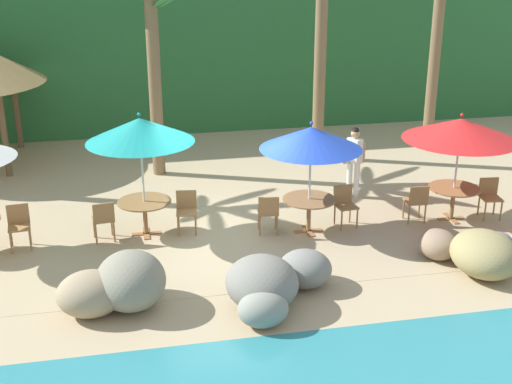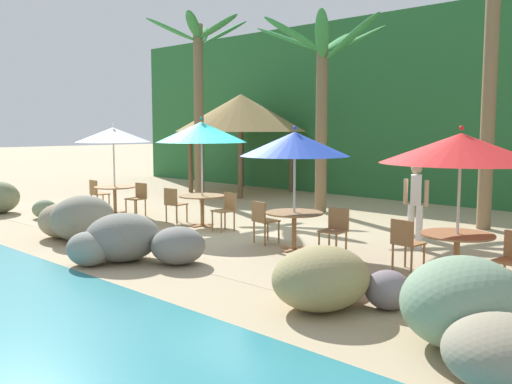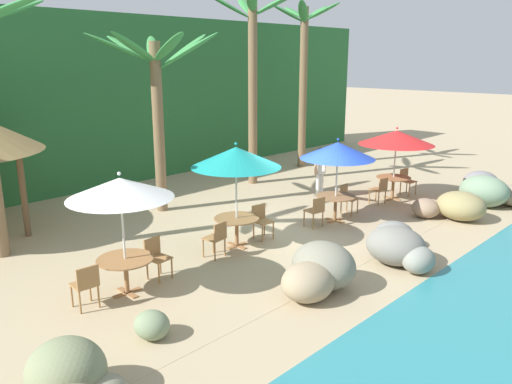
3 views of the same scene
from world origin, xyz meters
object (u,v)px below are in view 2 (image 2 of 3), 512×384
Objects in this scene: chair_white_inland at (97,192)px; chair_teal_seaward at (226,208)px; chair_blue_inland at (263,219)px; palm_tree_nearest at (198,77)px; dining_table_blue at (294,219)px; dining_table_red at (457,242)px; umbrella_white at (113,135)px; palapa_hut at (241,113)px; waiter_in_white at (416,198)px; palm_tree_second at (322,78)px; chair_blue_seaward at (335,228)px; dining_table_white at (115,191)px; chair_teal_inland at (174,202)px; palm_tree_third at (493,36)px; umbrella_blue at (295,144)px; umbrella_red at (461,148)px; chair_red_inland at (406,241)px; dining_table_teal at (202,201)px; chair_white_seaward at (138,197)px; umbrella_teal at (202,132)px.

chair_white_inland and chair_teal_seaward have the same top height.
palm_tree_nearest reaches higher than chair_blue_inland.
dining_table_blue is 3.24m from dining_table_red.
umbrella_white is at bearing 2.65° from chair_white_inland.
palapa_hut reaches higher than waiter_in_white.
dining_table_red is 0.21× the size of palm_tree_second.
chair_blue_seaward is at bearing -0.03° from chair_white_inland.
dining_table_red is (9.86, -0.21, 0.00)m from dining_table_white.
waiter_in_white reaches higher than chair_white_inland.
chair_teal_inland is at bearing 2.73° from umbrella_white.
umbrella_white is 7.63m from chair_blue_seaward.
umbrella_white is 8.42m from waiter_in_white.
chair_white_inland is 0.17× the size of palm_tree_second.
chair_blue_inland is at bearing -17.25° from chair_teal_seaward.
umbrella_blue is at bearing -108.71° from palm_tree_third.
chair_teal_seaward reaches higher than dining_table_white.
dining_table_white is 0.16× the size of palm_tree_third.
umbrella_red is 0.36× the size of palm_tree_third.
chair_blue_inland is at bearing 179.24° from chair_red_inland.
chair_white_inland is at bearing 178.57° from umbrella_blue.
dining_table_red is at bearing -3.97° from chair_blue_seaward.
dining_table_teal is at bearing 5.00° from chair_white_inland.
chair_red_inland is (9.00, -0.24, -1.63)m from umbrella_white.
dining_table_teal is 0.46× the size of umbrella_blue.
chair_white_inland is 0.15× the size of palm_tree_nearest.
dining_table_teal is 7.59m from palm_tree_third.
palm_tree_second is (2.99, 3.99, 3.18)m from chair_white_seaward.
dining_table_red is 0.86m from chair_red_inland.
umbrella_red is at bearing -36.02° from palm_tree_second.
palm_tree_second is (-5.18, 4.41, 3.18)m from chair_red_inland.
dining_table_red is 0.16× the size of palm_tree_third.
chair_white_inland is 8.31m from chair_blue_seaward.
palapa_hut reaches higher than dining_table_white.
umbrella_teal is at bearing 175.36° from dining_table_red.
umbrella_teal reaches higher than umbrella_red.
chair_teal_seaward is 2.54m from dining_table_blue.
palm_tree_second is at bearing 47.54° from dining_table_white.
chair_teal_inland is at bearing -166.10° from umbrella_teal.
chair_teal_seaward is (0.85, -0.01, -1.72)m from umbrella_teal.
chair_blue_inland is 3.24m from chair_red_inland.
chair_teal_inland is 5.34m from palm_tree_second.
umbrella_white is 2.23× the size of dining_table_blue.
waiter_in_white is (5.74, 1.41, 0.47)m from chair_teal_inland.
palm_tree_second is 1.11× the size of palapa_hut.
chair_blue_seaward is 6.13m from palm_tree_third.
dining_table_white is 10.20m from palm_tree_third.
umbrella_teal reaches higher than umbrella_blue.
chair_white_seaward is 0.79× the size of dining_table_teal.
dining_table_white is at bearing 178.78° from umbrella_red.
dining_table_teal is at bearing 170.66° from dining_table_blue.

